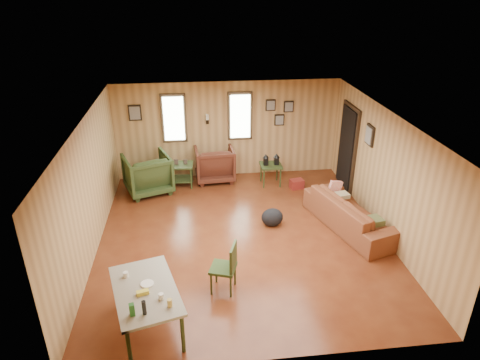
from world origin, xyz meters
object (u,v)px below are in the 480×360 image
Objects in this scene: sofa at (352,208)px; dining_table at (146,293)px; side_table at (271,164)px; recliner_brown at (214,162)px; recliner_green at (147,172)px; end_table at (182,171)px.

dining_table is (-3.85, -2.35, 0.20)m from sofa.
recliner_brown is at bearing 161.97° from side_table.
dining_table is (-2.60, -4.53, 0.10)m from side_table.
side_table is (2.93, 0.06, 0.04)m from recliner_green.
sofa is 4.52m from dining_table.
recliner_green reaches higher than sofa.
sofa is 4.69m from recliner_green.
recliner_green is 0.83m from end_table.
recliner_green reaches higher than recliner_brown.
recliner_green is (-4.19, 2.11, 0.07)m from sofa.
recliner_brown is at bearing 27.92° from sofa.
recliner_green is 1.27× the size of side_table.
recliner_brown reaches higher than end_table.
recliner_green is at bearing 46.30° from sofa.
sofa is 4.13m from end_table.
recliner_brown reaches higher than sofa.
dining_table is at bearing 104.51° from sofa.
side_table is (1.35, -0.44, 0.07)m from recliner_brown.
recliner_green is 0.65× the size of dining_table.
recliner_green is (-1.59, -0.50, 0.03)m from recliner_brown.
recliner_brown is at bearing 60.61° from dining_table.
end_table is at bearing 175.53° from side_table.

